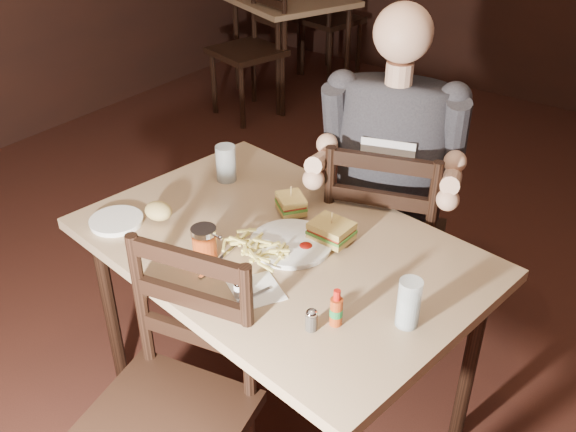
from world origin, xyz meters
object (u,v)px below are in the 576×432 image
Objects in this scene: glass_left at (226,163)px; bg_chair_near at (247,51)px; diner at (392,138)px; main_table at (279,261)px; glass_right at (409,303)px; chair_near at (163,425)px; chair_far at (384,242)px; syrup_dispenser at (204,242)px; bg_table at (291,10)px; hot_sauce at (336,307)px; dinner_plate at (291,244)px; side_plate at (116,222)px; bg_chair_far at (330,19)px.

bg_chair_near is at bearing 128.19° from glass_left.
diner reaches higher than glass_left.
main_table is 0.55m from glass_right.
chair_near is 0.78m from glass_right.
syrup_dispenser is (-0.23, -0.78, 0.33)m from chair_far.
syrup_dispenser is (1.79, -2.89, 0.14)m from bg_table.
chair_near is 8.26× the size of hot_sauce.
bg_chair_near is at bearing 134.21° from hot_sauce.
syrup_dispenser is at bearing -58.24° from bg_table.
main_table is 0.09m from dinner_plate.
dinner_plate is at bearing -32.54° from bg_chair_near.
chair_far reaches higher than syrup_dispenser.
main_table is 3.32m from bg_table.
glass_right is at bearing -13.04° from dinner_plate.
syrup_dispenser is at bearing -56.44° from glass_left.
bg_chair_near is at bearing 132.80° from dinner_plate.
main_table is 12.19× the size of hot_sauce.
side_plate is at bearing -148.05° from diner.
bg_chair_near reaches higher than hot_sauce.
chair_near is 0.99× the size of bg_chair_far.
chair_near is 0.68m from dinner_plate.
side_plate is at bearing -165.80° from syrup_dispenser.
glass_left is 1.21× the size of hot_sauce.
glass_left is at bearing 152.21° from main_table.
chair_near is 3.38m from bg_chair_near.
hot_sauce is at bearing -90.00° from diner.
glass_right is at bearing -19.01° from glass_left.
glass_left is (-0.46, 0.82, 0.36)m from chair_near.
hot_sauce reaches higher than bg_table.
bg_chair_far reaches higher than hot_sauce.
bg_chair_near is at bearing 137.55° from glass_right.
diner reaches higher than main_table.
bg_chair_near reaches higher than side_plate.
syrup_dispenser is at bearing 127.63° from bg_chair_far.
chair_near is (0.04, -0.60, -0.21)m from main_table.
syrup_dispenser is (-0.18, 0.40, 0.34)m from chair_near.
chair_far reaches higher than bg_chair_far.
diner is at bearing 50.88° from side_plate.
glass_right is at bearing -11.11° from main_table.
bg_chair_near is (-1.97, 2.74, 0.01)m from chair_near.
bg_chair_far is 4.17m from hot_sauce.
main_table is at bearing -27.79° from glass_left.
glass_right is 0.67m from syrup_dispenser.
glass_left is (1.51, -1.92, 0.34)m from bg_chair_near.
glass_right is at bearing 36.49° from hot_sauce.
glass_left is (-0.47, 0.21, 0.06)m from dinner_plate.
chair_near is at bearing 68.36° from chair_far.
chair_near is 0.72m from side_plate.
diner is 6.36× the size of glass_right.
side_plate is (1.41, -3.48, 0.29)m from bg_chair_far.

